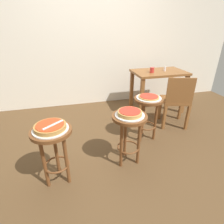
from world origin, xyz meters
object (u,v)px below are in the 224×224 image
at_px(pizza_foreground, 50,127).
at_px(serving_plate_middle, 130,115).
at_px(condiment_shaker, 165,69).
at_px(wooden_chair, 176,100).
at_px(pizza_leftside, 149,97).
at_px(serving_plate_leftside, 149,98).
at_px(stool_middle, 129,128).
at_px(cup_near_edge, 152,70).
at_px(serving_plate_foreground, 51,129).
at_px(stool_foreground, 53,144).
at_px(dining_table, 159,79).
at_px(stool_leftside, 148,109).
at_px(pizza_server_knife, 53,125).
at_px(pizza_middle, 130,113).

bearing_deg(pizza_foreground, serving_plate_middle, 6.65).
distance_m(condiment_shaker, wooden_chair, 0.75).
relative_size(serving_plate_middle, pizza_leftside, 1.17).
relative_size(serving_plate_middle, serving_plate_leftside, 0.97).
bearing_deg(condiment_shaker, stool_middle, -130.96).
bearing_deg(cup_near_edge, pizza_leftside, -117.30).
bearing_deg(stool_middle, serving_plate_foreground, -173.35).
bearing_deg(stool_foreground, condiment_shaker, 35.60).
xyz_separation_m(stool_middle, pizza_leftside, (0.42, 0.42, 0.18)).
bearing_deg(wooden_chair, dining_table, 88.34).
relative_size(stool_leftside, condiment_shaker, 8.11).
height_order(stool_leftside, pizza_server_knife, pizza_server_knife).
bearing_deg(serving_plate_foreground, pizza_leftside, 22.53).
height_order(serving_plate_leftside, condiment_shaker, condiment_shaker).
distance_m(dining_table, cup_near_edge, 0.27).
xyz_separation_m(serving_plate_foreground, wooden_chair, (1.84, 0.74, -0.18)).
height_order(serving_plate_foreground, cup_near_edge, cup_near_edge).
xyz_separation_m(stool_middle, serving_plate_middle, (0.00, -0.00, 0.17)).
height_order(stool_foreground, serving_plate_foreground, serving_plate_foreground).
bearing_deg(condiment_shaker, pizza_middle, -130.96).
xyz_separation_m(stool_leftside, cup_near_edge, (0.43, 0.83, 0.34)).
bearing_deg(cup_near_edge, condiment_shaker, 10.35).
bearing_deg(wooden_chair, serving_plate_leftside, -159.02).
bearing_deg(pizza_leftside, pizza_middle, -135.08).
distance_m(serving_plate_foreground, stool_middle, 0.85).
relative_size(pizza_foreground, stool_middle, 0.46).
distance_m(stool_middle, stool_leftside, 0.60).
distance_m(pizza_foreground, cup_near_edge, 2.15).
distance_m(pizza_foreground, stool_middle, 0.85).
bearing_deg(stool_foreground, dining_table, 37.26).
height_order(stool_middle, condiment_shaker, condiment_shaker).
xyz_separation_m(pizza_foreground, pizza_leftside, (1.25, 0.52, -0.01)).
relative_size(stool_middle, wooden_chair, 0.75).
bearing_deg(serving_plate_middle, pizza_foreground, -173.35).
height_order(pizza_foreground, pizza_server_knife, pizza_server_knife).
height_order(stool_foreground, serving_plate_middle, serving_plate_middle).
bearing_deg(wooden_chair, cup_near_edge, 105.33).
bearing_deg(serving_plate_foreground, wooden_chair, 22.03).
distance_m(stool_foreground, wooden_chair, 1.98).
bearing_deg(pizza_server_knife, cup_near_edge, 1.51).
xyz_separation_m(stool_middle, stool_leftside, (0.42, 0.42, 0.00)).
xyz_separation_m(pizza_foreground, condiment_shaker, (1.95, 1.40, 0.13)).
xyz_separation_m(serving_plate_foreground, serving_plate_middle, (0.82, 0.10, 0.00)).
bearing_deg(pizza_middle, pizza_leftside, 44.92).
relative_size(dining_table, cup_near_edge, 10.45).
bearing_deg(stool_foreground, stool_leftside, 22.53).
xyz_separation_m(serving_plate_middle, condiment_shaker, (1.13, 1.30, 0.16)).
distance_m(stool_middle, dining_table, 1.68).
bearing_deg(condiment_shaker, dining_table, 171.31).
xyz_separation_m(stool_foreground, cup_near_edge, (1.67, 1.35, 0.34)).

